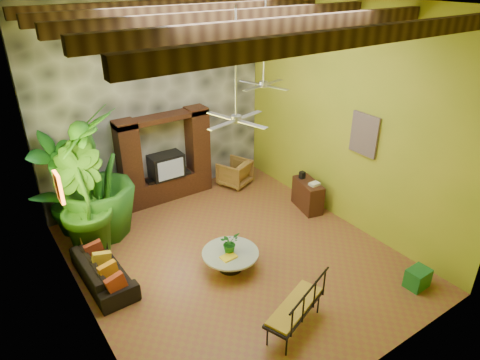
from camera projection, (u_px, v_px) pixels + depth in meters
ground at (234, 256)px, 9.08m from camera, size 7.00×7.00×0.00m
ceiling at (232, 2)px, 6.82m from camera, size 6.00×7.00×0.02m
back_wall at (155, 102)px, 10.53m from camera, size 6.00×0.02×5.00m
left_wall at (68, 190)px, 6.44m from camera, size 0.02×7.00×5.00m
right_wall at (346, 118)px, 9.47m from camera, size 0.02×7.00×5.00m
stone_accent_wall at (156, 103)px, 10.48m from camera, size 5.98×0.10×4.98m
ceiling_beams at (232, 17)px, 6.92m from camera, size 5.95×5.36×0.22m
entertainment_center at (166, 164)px, 10.95m from camera, size 2.40×0.55×2.30m
ceiling_fan_front at (236, 107)px, 7.15m from camera, size 1.28×1.28×1.86m
ceiling_fan_back at (264, 75)px, 9.24m from camera, size 1.28×1.28×1.86m
wall_art_mask at (59, 187)px, 7.37m from camera, size 0.06×0.32×0.55m
wall_art_painting at (364, 135)px, 9.10m from camera, size 0.06×0.70×0.90m
sofa at (103, 270)px, 8.24m from camera, size 0.78×1.88×0.54m
wicker_armchair at (235, 173)px, 11.88m from camera, size 1.01×1.02×0.72m
tall_plant_a at (63, 186)px, 9.32m from camera, size 1.55×1.42×2.44m
tall_plant_b at (82, 203)px, 8.74m from camera, size 1.40×1.56×2.36m
tall_plant_c at (94, 176)px, 9.18m from camera, size 2.16×2.16×2.96m
coffee_table at (230, 258)px, 8.60m from camera, size 1.14×1.14×0.40m
centerpiece_plant at (229, 243)px, 8.47m from camera, size 0.46×0.43×0.42m
yellow_tray at (229, 257)px, 8.37m from camera, size 0.32×0.24×0.03m
iron_bench at (298, 306)px, 6.98m from camera, size 1.40×0.93×0.57m
side_console at (308, 195)px, 10.70m from camera, size 0.62×1.00×0.74m
green_bin at (418, 278)px, 8.15m from camera, size 0.45×0.34×0.39m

